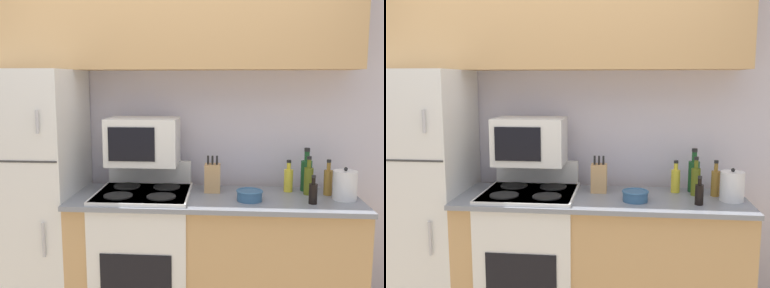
# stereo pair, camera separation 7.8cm
# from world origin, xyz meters

# --- Properties ---
(wall_back) EXTENTS (8.00, 0.05, 2.55)m
(wall_back) POSITION_xyz_m (0.00, 0.68, 1.27)
(wall_back) COLOR silver
(wall_back) RESTS_ON ground_plane
(lower_cabinets) EXTENTS (1.88, 0.61, 0.92)m
(lower_cabinets) POSITION_xyz_m (0.31, 0.28, 0.46)
(lower_cabinets) COLOR tan
(lower_cabinets) RESTS_ON ground_plane
(refrigerator) EXTENTS (0.63, 0.67, 1.75)m
(refrigerator) POSITION_xyz_m (-0.94, 0.32, 0.88)
(refrigerator) COLOR white
(refrigerator) RESTS_ON ground_plane
(upper_cabinets) EXTENTS (2.51, 0.34, 0.73)m
(upper_cabinets) POSITION_xyz_m (0.00, 0.48, 2.12)
(upper_cabinets) COLOR tan
(upper_cabinets) RESTS_ON refrigerator
(stove) EXTENTS (0.62, 0.59, 1.10)m
(stove) POSITION_xyz_m (-0.16, 0.27, 0.49)
(stove) COLOR white
(stove) RESTS_ON ground_plane
(microwave) EXTENTS (0.48, 0.32, 0.32)m
(microwave) POSITION_xyz_m (-0.18, 0.39, 1.27)
(microwave) COLOR white
(microwave) RESTS_ON stove
(knife_block) EXTENTS (0.11, 0.10, 0.25)m
(knife_block) POSITION_xyz_m (0.29, 0.39, 1.02)
(knife_block) COLOR tan
(knife_block) RESTS_ON lower_cabinets
(bowl) EXTENTS (0.17, 0.17, 0.07)m
(bowl) POSITION_xyz_m (0.54, 0.19, 0.96)
(bowl) COLOR #335B84
(bowl) RESTS_ON lower_cabinets
(bottle_cooking_spray) EXTENTS (0.06, 0.06, 0.22)m
(bottle_cooking_spray) POSITION_xyz_m (0.81, 0.44, 1.01)
(bottle_cooking_spray) COLOR gold
(bottle_cooking_spray) RESTS_ON lower_cabinets
(bottle_olive_oil) EXTENTS (0.06, 0.06, 0.26)m
(bottle_olive_oil) POSITION_xyz_m (0.94, 0.37, 1.02)
(bottle_olive_oil) COLOR #5B6619
(bottle_olive_oil) RESTS_ON lower_cabinets
(bottle_soy_sauce) EXTENTS (0.05, 0.05, 0.18)m
(bottle_soy_sauce) POSITION_xyz_m (0.92, 0.15, 0.99)
(bottle_soy_sauce) COLOR black
(bottle_soy_sauce) RESTS_ON lower_cabinets
(bottle_vinegar) EXTENTS (0.06, 0.06, 0.24)m
(bottle_vinegar) POSITION_xyz_m (1.06, 0.36, 1.02)
(bottle_vinegar) COLOR olive
(bottle_vinegar) RESTS_ON lower_cabinets
(bottle_wine_green) EXTENTS (0.08, 0.08, 0.30)m
(bottle_wine_green) POSITION_xyz_m (0.94, 0.47, 1.04)
(bottle_wine_green) COLOR #194C23
(bottle_wine_green) RESTS_ON lower_cabinets
(kettle) EXTENTS (0.15, 0.15, 0.21)m
(kettle) POSITION_xyz_m (1.15, 0.26, 1.02)
(kettle) COLOR white
(kettle) RESTS_ON lower_cabinets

